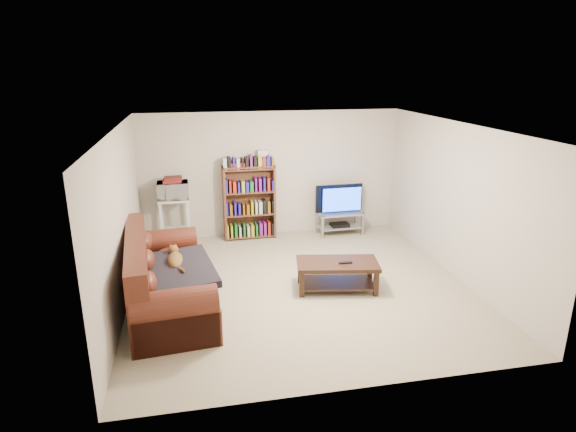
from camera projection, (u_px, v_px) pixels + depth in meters
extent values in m
plane|color=tan|center=(300.00, 286.00, 7.33)|extent=(5.00, 5.00, 0.00)
plane|color=white|center=(301.00, 127.00, 6.61)|extent=(5.00, 5.00, 0.00)
plane|color=beige|center=(272.00, 174.00, 9.31)|extent=(5.00, 0.00, 5.00)
plane|color=beige|center=(357.00, 284.00, 4.63)|extent=(5.00, 0.00, 5.00)
plane|color=beige|center=(120.00, 221.00, 6.50)|extent=(0.00, 5.00, 5.00)
plane|color=beige|center=(458.00, 201.00, 7.44)|extent=(0.00, 5.00, 5.00)
cube|color=#522115|center=(170.00, 291.00, 6.65)|extent=(1.28, 2.52, 0.46)
cube|color=#522115|center=(138.00, 275.00, 6.45)|extent=(0.50, 2.45, 1.02)
cube|color=#522115|center=(176.00, 326.00, 5.63)|extent=(1.02, 0.34, 0.58)
cube|color=#522115|center=(165.00, 258.00, 7.63)|extent=(1.02, 0.34, 0.58)
cube|color=black|center=(177.00, 271.00, 6.42)|extent=(1.14, 1.37, 0.20)
cube|color=black|center=(337.00, 264.00, 7.11)|extent=(1.28, 0.80, 0.06)
cube|color=black|center=(337.00, 283.00, 7.20)|extent=(1.16, 0.72, 0.03)
cube|color=black|center=(302.00, 285.00, 6.94)|extent=(0.08, 0.08, 0.38)
cube|color=black|center=(376.00, 284.00, 6.96)|extent=(0.08, 0.08, 0.38)
cube|color=black|center=(300.00, 271.00, 7.39)|extent=(0.08, 0.08, 0.38)
cube|color=black|center=(370.00, 270.00, 7.42)|extent=(0.08, 0.08, 0.38)
cube|color=black|center=(345.00, 263.00, 7.05)|extent=(0.20, 0.06, 0.02)
cube|color=#999EA3|center=(340.00, 213.00, 9.46)|extent=(0.90, 0.43, 0.03)
cube|color=#999EA3|center=(340.00, 227.00, 9.55)|extent=(0.85, 0.41, 0.02)
cube|color=gray|center=(322.00, 227.00, 9.28)|extent=(0.05, 0.05, 0.44)
cube|color=gray|center=(362.00, 224.00, 9.46)|extent=(0.05, 0.05, 0.44)
cube|color=gray|center=(317.00, 222.00, 9.59)|extent=(0.05, 0.05, 0.44)
cube|color=gray|center=(356.00, 219.00, 9.77)|extent=(0.05, 0.05, 0.44)
imported|color=black|center=(341.00, 199.00, 9.38)|extent=(0.95, 0.16, 0.55)
cube|color=black|center=(340.00, 225.00, 9.53)|extent=(0.36, 0.26, 0.06)
cube|color=brown|center=(225.00, 204.00, 9.08)|extent=(0.05, 0.31, 1.42)
cube|color=brown|center=(274.00, 201.00, 9.28)|extent=(0.05, 0.31, 1.42)
cube|color=brown|center=(248.00, 166.00, 8.97)|extent=(0.99, 0.33, 0.03)
cube|color=maroon|center=(237.00, 164.00, 8.91)|extent=(0.29, 0.23, 0.08)
cube|color=silver|center=(174.00, 200.00, 8.74)|extent=(0.57, 0.42, 0.04)
cube|color=silver|center=(176.00, 230.00, 8.91)|extent=(0.51, 0.38, 0.03)
cube|color=silver|center=(162.00, 227.00, 8.67)|extent=(0.05, 0.05, 0.86)
cube|color=silver|center=(189.00, 225.00, 8.77)|extent=(0.05, 0.05, 0.86)
cube|color=silver|center=(162.00, 221.00, 8.98)|extent=(0.05, 0.05, 0.86)
cube|color=silver|center=(188.00, 219.00, 9.08)|extent=(0.05, 0.05, 0.86)
imported|color=silver|center=(173.00, 190.00, 8.69)|extent=(0.56, 0.39, 0.31)
cube|color=maroon|center=(172.00, 181.00, 8.63)|extent=(0.33, 0.29, 0.05)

